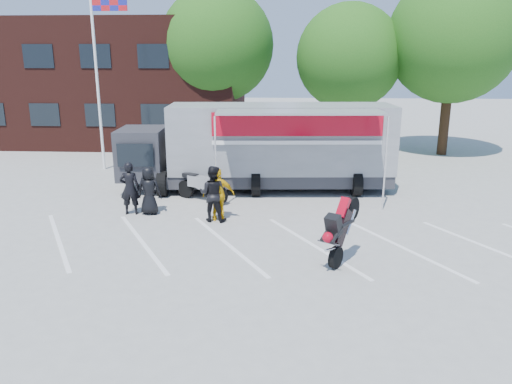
# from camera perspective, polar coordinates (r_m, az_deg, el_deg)

# --- Properties ---
(ground) EXTENTS (100.00, 100.00, 0.00)m
(ground) POSITION_cam_1_polar(r_m,az_deg,el_deg) (13.04, -4.73, -7.49)
(ground) COLOR #9FA09B
(ground) RESTS_ON ground
(parking_bay_lines) EXTENTS (18.09, 13.33, 0.01)m
(parking_bay_lines) POSITION_cam_1_polar(r_m,az_deg,el_deg) (13.96, -4.16, -5.88)
(parking_bay_lines) COLOR white
(parking_bay_lines) RESTS_ON ground
(office_building) EXTENTS (18.00, 8.00, 7.00)m
(office_building) POSITION_cam_1_polar(r_m,az_deg,el_deg) (32.16, -18.49, 11.85)
(office_building) COLOR #3E1914
(office_building) RESTS_ON ground
(flagpole) EXTENTS (1.61, 0.12, 8.00)m
(flagpole) POSITION_cam_1_polar(r_m,az_deg,el_deg) (23.31, -17.31, 14.71)
(flagpole) COLOR white
(flagpole) RESTS_ON ground
(tree_left) EXTENTS (6.12, 6.12, 8.64)m
(tree_left) POSITION_cam_1_polar(r_m,az_deg,el_deg) (28.15, -4.49, 16.38)
(tree_left) COLOR #382314
(tree_left) RESTS_ON ground
(tree_mid) EXTENTS (5.44, 5.44, 7.68)m
(tree_mid) POSITION_cam_1_polar(r_m,az_deg,el_deg) (27.08, 10.60, 14.90)
(tree_mid) COLOR #382314
(tree_mid) RESTS_ON ground
(tree_right) EXTENTS (6.46, 6.46, 9.12)m
(tree_right) POSITION_cam_1_polar(r_m,az_deg,el_deg) (27.66, 21.58, 16.06)
(tree_right) COLOR #382314
(tree_right) RESTS_ON ground
(transporter_truck) EXTENTS (10.55, 5.60, 3.26)m
(transporter_truck) POSITION_cam_1_polar(r_m,az_deg,el_deg) (19.50, 1.33, 0.35)
(transporter_truck) COLOR gray
(transporter_truck) RESTS_ON ground
(parked_motorcycle) EXTENTS (2.29, 1.72, 1.16)m
(parked_motorcycle) POSITION_cam_1_polar(r_m,az_deg,el_deg) (18.03, -6.13, -1.00)
(parked_motorcycle) COLOR #AAAAAE
(parked_motorcycle) RESTS_ON ground
(stunt_bike_rider) EXTENTS (1.48, 1.73, 1.86)m
(stunt_bike_rider) POSITION_cam_1_polar(r_m,az_deg,el_deg) (13.05, 10.28, -7.68)
(stunt_bike_rider) COLOR black
(stunt_bike_rider) RESTS_ON ground
(spectator_leather_a) EXTENTS (0.81, 0.56, 1.59)m
(spectator_leather_a) POSITION_cam_1_polar(r_m,az_deg,el_deg) (16.61, -12.12, 0.17)
(spectator_leather_a) COLOR black
(spectator_leather_a) RESTS_ON ground
(spectator_leather_b) EXTENTS (0.67, 0.48, 1.75)m
(spectator_leather_b) POSITION_cam_1_polar(r_m,az_deg,el_deg) (16.72, -14.23, 0.42)
(spectator_leather_b) COLOR black
(spectator_leather_b) RESTS_ON ground
(spectator_leather_c) EXTENTS (0.95, 0.79, 1.77)m
(spectator_leather_c) POSITION_cam_1_polar(r_m,az_deg,el_deg) (15.59, -4.96, -0.19)
(spectator_leather_c) COLOR black
(spectator_leather_c) RESTS_ON ground
(spectator_hivis) EXTENTS (1.03, 0.54, 1.68)m
(spectator_hivis) POSITION_cam_1_polar(r_m,az_deg,el_deg) (15.64, -4.29, -0.30)
(spectator_hivis) COLOR yellow
(spectator_hivis) RESTS_ON ground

